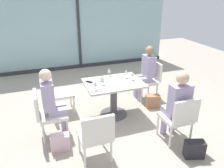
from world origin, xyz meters
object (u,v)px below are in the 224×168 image
object	(u,v)px
chair_front_right	(179,117)
coffee_cup	(102,79)
chair_side_end	(47,112)
chair_far_right	(150,78)
wine_glass_2	(132,74)
dining_table_main	(114,92)
handbag_0	(153,101)
wine_glass_1	(109,70)
chair_front_left	(96,134)
wine_glass_0	(102,78)
chair_far_left	(57,91)
person_front_right	(177,103)
cell_phone_on_table	(89,82)
person_side_end	(52,100)
wine_glass_4	(126,72)
handbag_1	(60,142)
person_far_right	(146,70)
handbag_2	(194,149)
wine_glass_3	(95,84)

from	to	relation	value
chair_front_right	coffee_cup	xyz separation A→B (m)	(-0.92, 1.33, 0.28)
chair_side_end	chair_front_right	size ratio (longest dim) A/B	1.00
chair_far_right	wine_glass_2	xyz separation A→B (m)	(-0.68, -0.49, 0.37)
coffee_cup	dining_table_main	bearing A→B (deg)	-30.98
handbag_0	coffee_cup	bearing A→B (deg)	-171.80
dining_table_main	wine_glass_1	size ratio (longest dim) A/B	6.11
chair_front_left	wine_glass_0	world-z (taller)	wine_glass_0
chair_far_left	person_front_right	world-z (taller)	person_front_right
chair_front_right	cell_phone_on_table	size ratio (longest dim) A/B	6.04
chair_side_end	person_side_end	size ratio (longest dim) A/B	0.69
wine_glass_2	cell_phone_on_table	world-z (taller)	wine_glass_2
chair_front_right	person_side_end	xyz separation A→B (m)	(-1.93, 0.89, 0.20)
cell_phone_on_table	handbag_0	xyz separation A→B (m)	(1.37, -0.15, -0.59)
wine_glass_2	wine_glass_4	bearing A→B (deg)	114.86
person_front_right	handbag_0	bearing A→B (deg)	79.08
chair_front_right	chair_front_left	size ratio (longest dim) A/B	1.00
chair_far_right	coffee_cup	world-z (taller)	chair_far_right
chair_front_right	handbag_0	world-z (taller)	chair_front_right
person_side_end	cell_phone_on_table	distance (m)	0.90
chair_far_right	handbag_1	world-z (taller)	chair_far_right
chair_front_right	wine_glass_1	distance (m)	1.72
dining_table_main	person_far_right	distance (m)	1.08
chair_far_left	wine_glass_1	distance (m)	1.16
chair_far_left	wine_glass_0	size ratio (longest dim) A/B	4.70
chair_far_right	person_front_right	distance (m)	1.62
chair_far_left	chair_side_end	bearing A→B (deg)	-108.17
handbag_2	chair_far_left	bearing A→B (deg)	148.63
chair_side_end	chair_front_right	bearing A→B (deg)	-23.52
wine_glass_0	handbag_2	xyz separation A→B (m)	(0.99, -1.57, -0.72)
chair_side_end	handbag_0	distance (m)	2.30
person_side_end	wine_glass_2	xyz separation A→B (m)	(1.61, 0.30, 0.16)
handbag_0	wine_glass_4	bearing A→B (deg)	-177.71
handbag_1	wine_glass_0	bearing A→B (deg)	45.60
dining_table_main	wine_glass_1	bearing A→B (deg)	86.75
dining_table_main	handbag_1	size ratio (longest dim) A/B	3.77
wine_glass_1	wine_glass_4	bearing A→B (deg)	-33.04
chair_front_right	wine_glass_3	bearing A→B (deg)	140.30
chair_front_right	wine_glass_1	world-z (taller)	wine_glass_1
dining_table_main	wine_glass_4	bearing A→B (deg)	23.03
person_far_right	handbag_1	distance (m)	2.53
person_far_right	wine_glass_4	xyz separation A→B (m)	(-0.64, -0.34, 0.16)
person_front_right	handbag_0	distance (m)	1.26
dining_table_main	chair_side_end	world-z (taller)	chair_side_end
chair_far_right	wine_glass_3	distance (m)	1.71
chair_front_right	chair_side_end	bearing A→B (deg)	156.48
wine_glass_3	chair_side_end	bearing A→B (deg)	-175.63
cell_phone_on_table	handbag_2	world-z (taller)	cell_phone_on_table
handbag_1	wine_glass_3	bearing A→B (deg)	42.43
chair_far_left	person_far_right	distance (m)	2.04
wine_glass_0	wine_glass_2	bearing A→B (deg)	1.94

